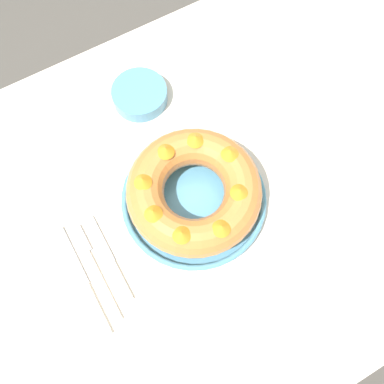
{
  "coord_description": "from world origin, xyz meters",
  "views": [
    {
      "loc": [
        -0.16,
        -0.27,
        1.66
      ],
      "look_at": [
        -0.0,
        -0.01,
        0.84
      ],
      "focal_mm": 42.0,
      "sensor_mm": 36.0,
      "label": 1
    }
  ],
  "objects": [
    {
      "name": "side_bowl",
      "position": [
        0.02,
        0.27,
        0.79
      ],
      "size": [
        0.12,
        0.12,
        0.03
      ],
      "primitive_type": "cylinder",
      "color": "#518EB2",
      "rests_on": "dining_table"
    },
    {
      "name": "cake_knife",
      "position": [
        -0.21,
        -0.04,
        0.78
      ],
      "size": [
        0.02,
        0.19,
        0.01
      ],
      "rotation": [
        0.0,
        0.0,
        -0.03
      ],
      "color": "white",
      "rests_on": "dining_table"
    },
    {
      "name": "fork",
      "position": [
        -0.24,
        -0.02,
        0.78
      ],
      "size": [
        0.02,
        0.21,
        0.01
      ],
      "rotation": [
        0.0,
        0.0,
        -0.05
      ],
      "color": "white",
      "rests_on": "dining_table"
    },
    {
      "name": "ground_plane",
      "position": [
        0.0,
        0.0,
        0.0
      ],
      "size": [
        8.0,
        8.0,
        0.0
      ],
      "primitive_type": "plane",
      "color": "#4C4742"
    },
    {
      "name": "serving_dish",
      "position": [
        -0.0,
        -0.01,
        0.79
      ],
      "size": [
        0.3,
        0.3,
        0.03
      ],
      "color": "#518EB2",
      "rests_on": "dining_table"
    },
    {
      "name": "serving_knife",
      "position": [
        -0.27,
        -0.06,
        0.78
      ],
      "size": [
        0.02,
        0.24,
        0.01
      ],
      "rotation": [
        0.0,
        0.0,
        0.07
      ],
      "color": "white",
      "rests_on": "dining_table"
    },
    {
      "name": "dining_table",
      "position": [
        0.0,
        0.0,
        0.68
      ],
      "size": [
        1.48,
        0.91,
        0.78
      ],
      "color": "beige",
      "rests_on": "ground_plane"
    },
    {
      "name": "bundt_cake",
      "position": [
        -0.0,
        -0.01,
        0.84
      ],
      "size": [
        0.27,
        0.27,
        0.09
      ],
      "color": "#C67538",
      "rests_on": "serving_dish"
    }
  ]
}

